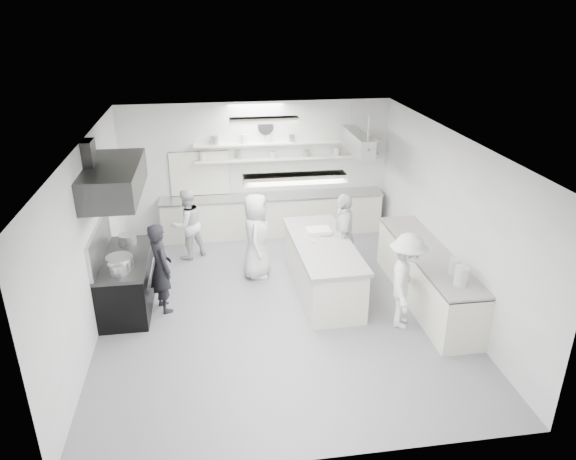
{
  "coord_description": "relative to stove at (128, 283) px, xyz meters",
  "views": [
    {
      "loc": [
        -1.02,
        -8.09,
        4.97
      ],
      "look_at": [
        0.27,
        0.6,
        1.2
      ],
      "focal_mm": 33.13,
      "sensor_mm": 36.0,
      "label": 1
    }
  ],
  "objects": [
    {
      "name": "cook_back",
      "position": [
        1.01,
        1.84,
        0.3
      ],
      "size": [
        0.92,
        0.87,
        1.5
      ],
      "primitive_type": "imported",
      "rotation": [
        0.0,
        0.0,
        -2.58
      ],
      "color": "silver",
      "rests_on": "floor"
    },
    {
      "name": "stove_pot",
      "position": [
        0.0,
        -0.43,
        0.59
      ],
      "size": [
        0.43,
        0.43,
        0.26
      ],
      "primitive_type": "cylinder",
      "color": "#A9A9AB",
      "rests_on": "stove"
    },
    {
      "name": "wall_clock",
      "position": [
        2.8,
        3.06,
        2.0
      ],
      "size": [
        0.32,
        0.05,
        0.32
      ],
      "primitive_type": "cylinder",
      "rotation": [
        1.57,
        0.0,
        0.0
      ],
      "color": "white",
      "rests_on": "wall_back"
    },
    {
      "name": "bowl_right",
      "position": [
        5.04,
        -0.29,
        0.52
      ],
      "size": [
        0.26,
        0.26,
        0.06
      ],
      "primitive_type": "imported",
      "rotation": [
        0.0,
        0.0,
        -0.02
      ],
      "color": "silver",
      "rests_on": "right_counter"
    },
    {
      "name": "prep_island",
      "position": [
        3.48,
        0.02,
        0.02
      ],
      "size": [
        1.03,
        2.57,
        0.94
      ],
      "primitive_type": "cube",
      "rotation": [
        0.0,
        0.0,
        0.03
      ],
      "color": "silver",
      "rests_on": "floor"
    },
    {
      "name": "wall_front",
      "position": [
        2.6,
        -3.9,
        1.05
      ],
      "size": [
        6.0,
        0.04,
        3.0
      ],
      "primitive_type": "cube",
      "color": "silver",
      "rests_on": "floor"
    },
    {
      "name": "light_fixture_rear",
      "position": [
        2.6,
        1.4,
        2.49
      ],
      "size": [
        1.3,
        0.25,
        0.1
      ],
      "primitive_type": "cube",
      "color": "silver",
      "rests_on": "ceiling"
    },
    {
      "name": "cook_island_left",
      "position": [
        2.35,
        0.81,
        0.39
      ],
      "size": [
        0.68,
        0.91,
        1.69
      ],
      "primitive_type": "imported",
      "rotation": [
        0.0,
        0.0,
        1.39
      ],
      "color": "silver",
      "rests_on": "floor"
    },
    {
      "name": "light_fixture_front",
      "position": [
        2.6,
        -2.2,
        2.49
      ],
      "size": [
        1.3,
        0.25,
        0.1
      ],
      "primitive_type": "cube",
      "color": "silver",
      "rests_on": "ceiling"
    },
    {
      "name": "pass_through_window",
      "position": [
        1.3,
        3.08,
        1.0
      ],
      "size": [
        1.3,
        0.04,
        1.0
      ],
      "primitive_type": "cube",
      "color": "black",
      "rests_on": "wall_back"
    },
    {
      "name": "back_counter",
      "position": [
        2.9,
        2.8,
        0.01
      ],
      "size": [
        5.0,
        0.6,
        0.92
      ],
      "primitive_type": "cube",
      "color": "silver",
      "rests_on": "floor"
    },
    {
      "name": "cook_island_right",
      "position": [
        3.99,
        0.52,
        0.41
      ],
      "size": [
        0.67,
        1.08,
        1.72
      ],
      "primitive_type": "imported",
      "rotation": [
        0.0,
        0.0,
        -1.84
      ],
      "color": "silver",
      "rests_on": "floor"
    },
    {
      "name": "right_counter",
      "position": [
        5.25,
        -0.6,
        0.02
      ],
      "size": [
        0.74,
        3.3,
        0.94
      ],
      "primitive_type": "cube",
      "color": "silver",
      "rests_on": "floor"
    },
    {
      "name": "floor",
      "position": [
        2.6,
        -0.4,
        -0.46
      ],
      "size": [
        6.0,
        7.0,
        0.02
      ],
      "primitive_type": "cube",
      "color": "gray",
      "rests_on": "ground"
    },
    {
      "name": "stove",
      "position": [
        0.0,
        0.0,
        0.0
      ],
      "size": [
        0.8,
        1.8,
        0.9
      ],
      "primitive_type": "cube",
      "color": "black",
      "rests_on": "floor"
    },
    {
      "name": "bowl_island_a",
      "position": [
        3.6,
        0.41,
        0.52
      ],
      "size": [
        0.34,
        0.34,
        0.07
      ],
      "primitive_type": "imported",
      "rotation": [
        0.0,
        0.0,
        -0.22
      ],
      "color": "#A9A9AB",
      "rests_on": "prep_island"
    },
    {
      "name": "shelf_upper",
      "position": [
        3.3,
        2.97,
        1.65
      ],
      "size": [
        4.2,
        0.26,
        0.04
      ],
      "primitive_type": "cube",
      "color": "silver",
      "rests_on": "wall_back"
    },
    {
      "name": "cook_right",
      "position": [
        4.58,
        -1.3,
        0.37
      ],
      "size": [
        0.98,
        1.22,
        1.64
      ],
      "primitive_type": "imported",
      "rotation": [
        0.0,
        0.0,
        1.16
      ],
      "color": "silver",
      "rests_on": "floor"
    },
    {
      "name": "ceiling",
      "position": [
        2.6,
        -0.4,
        2.56
      ],
      "size": [
        6.0,
        7.0,
        0.02
      ],
      "primitive_type": "cube",
      "color": "silver",
      "rests_on": "wall_back"
    },
    {
      "name": "exhaust_hood",
      "position": [
        0.0,
        -0.0,
        1.9
      ],
      "size": [
        0.85,
        2.0,
        0.5
      ],
      "primitive_type": "cube",
      "color": "#303031",
      "rests_on": "wall_left"
    },
    {
      "name": "bowl_island_b",
      "position": [
        3.25,
        0.09,
        0.52
      ],
      "size": [
        0.26,
        0.26,
        0.06
      ],
      "primitive_type": "imported",
      "rotation": [
        0.0,
        0.0,
        0.32
      ],
      "color": "silver",
      "rests_on": "prep_island"
    },
    {
      "name": "pot_rack",
      "position": [
        4.6,
        2.0,
        1.85
      ],
      "size": [
        0.3,
        1.6,
        0.4
      ],
      "primitive_type": "cube",
      "color": "#A9A9AB",
      "rests_on": "ceiling"
    },
    {
      "name": "shelf_lower",
      "position": [
        3.3,
        2.97,
        1.3
      ],
      "size": [
        4.2,
        0.26,
        0.04
      ],
      "primitive_type": "cube",
      "color": "silver",
      "rests_on": "wall_back"
    },
    {
      "name": "wall_back",
      "position": [
        2.6,
        3.1,
        1.05
      ],
      "size": [
        6.0,
        0.04,
        3.0
      ],
      "primitive_type": "cube",
      "color": "silver",
      "rests_on": "floor"
    },
    {
      "name": "cook_stove",
      "position": [
        0.62,
        -0.2,
        0.36
      ],
      "size": [
        0.59,
        0.69,
        1.61
      ],
      "primitive_type": "imported",
      "rotation": [
        0.0,
        0.0,
        1.98
      ],
      "color": "black",
      "rests_on": "floor"
    },
    {
      "name": "wall_left",
      "position": [
        -0.4,
        -0.4,
        1.05
      ],
      "size": [
        0.04,
        7.0,
        3.0
      ],
      "primitive_type": "cube",
      "color": "silver",
      "rests_on": "floor"
    },
    {
      "name": "wall_right",
      "position": [
        5.6,
        -0.4,
        1.05
      ],
      "size": [
        0.04,
        7.0,
        3.0
      ],
      "primitive_type": "cube",
      "color": "silver",
      "rests_on": "floor"
    }
  ]
}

